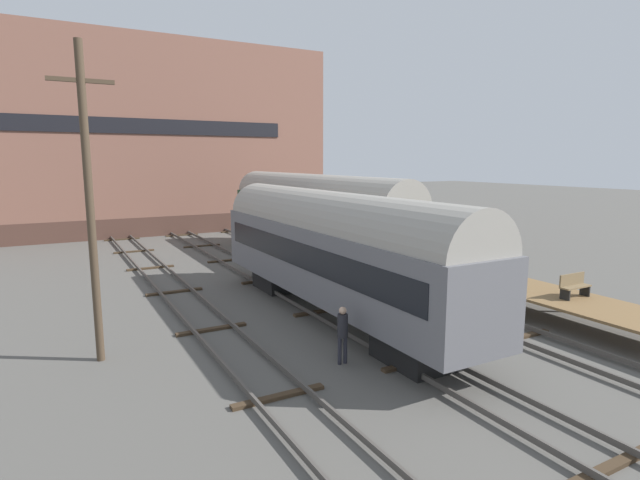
{
  "coord_description": "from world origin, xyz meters",
  "views": [
    {
      "loc": [
        -9.59,
        -14.24,
        6.16
      ],
      "look_at": [
        2.33,
        7.46,
        2.2
      ],
      "focal_mm": 28.0,
      "sensor_mm": 36.0,
      "label": 1
    }
  ],
  "objects": [
    {
      "name": "utility_pole",
      "position": [
        -8.48,
        1.99,
        4.95
      ],
      "size": [
        1.8,
        0.24,
        9.57
      ],
      "color": "#473828",
      "rests_on": "ground"
    },
    {
      "name": "ground_plane",
      "position": [
        0.0,
        0.0,
        0.0
      ],
      "size": [
        200.0,
        200.0,
        0.0
      ],
      "primitive_type": "plane",
      "color": "#56544F"
    },
    {
      "name": "warehouse_building",
      "position": [
        -1.87,
        34.39,
        8.02
      ],
      "size": [
        31.24,
        13.58,
        16.04
      ],
      "color": "#4F342A",
      "rests_on": "ground"
    },
    {
      "name": "track_left",
      "position": [
        -4.65,
        0.0,
        0.14
      ],
      "size": [
        2.6,
        60.0,
        0.26
      ],
      "color": "#4C4742",
      "rests_on": "ground"
    },
    {
      "name": "track_middle",
      "position": [
        0.0,
        0.0,
        0.14
      ],
      "size": [
        2.6,
        60.0,
        0.26
      ],
      "color": "#4C4742",
      "rests_on": "ground"
    },
    {
      "name": "train_car_grey",
      "position": [
        0.0,
        2.26,
        2.85
      ],
      "size": [
        2.87,
        15.76,
        5.0
      ],
      "color": "black",
      "rests_on": "ground"
    },
    {
      "name": "bench",
      "position": [
        7.76,
        -2.73,
        1.48
      ],
      "size": [
        1.4,
        0.4,
        0.91
      ],
      "color": "brown",
      "rests_on": "station_platform"
    },
    {
      "name": "train_car_green",
      "position": [
        4.65,
        12.67,
        3.06
      ],
      "size": [
        2.97,
        18.89,
        5.35
      ],
      "color": "black",
      "rests_on": "ground"
    },
    {
      "name": "track_right",
      "position": [
        4.65,
        0.0,
        0.14
      ],
      "size": [
        2.6,
        60.0,
        0.26
      ],
      "color": "#4C4742",
      "rests_on": "ground"
    },
    {
      "name": "person_worker",
      "position": [
        -2.01,
        -1.87,
        1.09
      ],
      "size": [
        0.32,
        0.32,
        1.8
      ],
      "color": "#282833",
      "rests_on": "ground"
    },
    {
      "name": "station_platform",
      "position": [
        7.46,
        -1.75,
        0.92
      ],
      "size": [
        2.98,
        12.35,
        1.0
      ],
      "color": "brown",
      "rests_on": "ground"
    }
  ]
}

